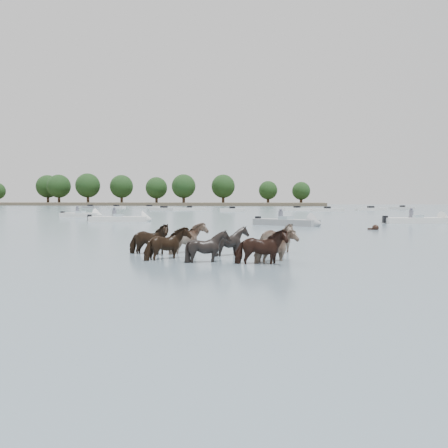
# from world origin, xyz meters

# --- Properties ---
(ground) EXTENTS (400.00, 400.00, 0.00)m
(ground) POSITION_xyz_m (0.00, 0.00, 0.00)
(ground) COLOR slate
(ground) RESTS_ON ground
(shoreline) EXTENTS (160.00, 30.00, 1.00)m
(shoreline) POSITION_xyz_m (-70.00, 150.00, 0.50)
(shoreline) COLOR #4C4233
(shoreline) RESTS_ON ground
(pony_herd) EXTENTS (6.25, 4.51, 1.39)m
(pony_herd) POSITION_xyz_m (-0.28, 1.75, 0.42)
(pony_herd) COLOR black
(pony_herd) RESTS_ON ground
(swimming_pony) EXTENTS (0.72, 0.44, 0.44)m
(swimming_pony) POSITION_xyz_m (7.31, 17.99, 0.10)
(swimming_pony) COLOR black
(swimming_pony) RESTS_ON ground
(motorboat_a) EXTENTS (5.84, 2.97, 1.92)m
(motorboat_a) POSITION_xyz_m (-13.20, 26.06, 0.23)
(motorboat_a) COLOR silver
(motorboat_a) RESTS_ON ground
(motorboat_b) EXTENTS (5.70, 3.97, 1.92)m
(motorboat_b) POSITION_xyz_m (1.98, 21.96, 0.23)
(motorboat_b) COLOR gray
(motorboat_b) RESTS_ON ground
(motorboat_c) EXTENTS (6.17, 3.19, 1.92)m
(motorboat_c) POSITION_xyz_m (12.83, 27.71, 0.22)
(motorboat_c) COLOR silver
(motorboat_c) RESTS_ON ground
(motorboat_f) EXTENTS (5.14, 1.67, 1.92)m
(motorboat_f) POSITION_xyz_m (-21.99, 35.72, 0.23)
(motorboat_f) COLOR silver
(motorboat_f) RESTS_ON ground
(distant_flotilla) EXTENTS (102.32, 29.27, 0.93)m
(distant_flotilla) POSITION_xyz_m (0.67, 75.67, 0.26)
(distant_flotilla) COLOR gray
(distant_flotilla) RESTS_ON ground
(treeline) EXTENTS (148.73, 21.40, 12.08)m
(treeline) POSITION_xyz_m (-73.62, 151.68, 6.77)
(treeline) COLOR #382619
(treeline) RESTS_ON ground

